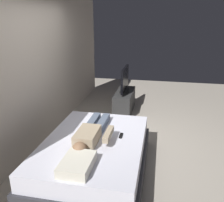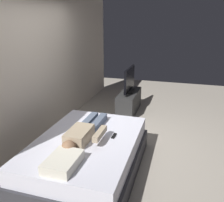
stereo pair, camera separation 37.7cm
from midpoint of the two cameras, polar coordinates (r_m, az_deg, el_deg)
name	(u,v)px [view 1 (the left image)]	position (r m, az deg, el deg)	size (l,w,h in m)	color
ground_plane	(122,149)	(4.25, -0.24, -11.44)	(10.00, 10.00, 0.00)	#ADA393
back_wall	(44,62)	(4.65, -18.22, 8.77)	(6.40, 0.10, 2.80)	beige
bed	(95,156)	(3.57, -7.31, -13.13)	(2.05, 1.45, 0.54)	#333338
pillow	(77,164)	(2.85, -12.25, -14.65)	(0.48, 0.34, 0.12)	silver
person	(91,133)	(3.44, -8.19, -7.71)	(1.26, 0.46, 0.18)	tan
remote	(121,136)	(3.49, -0.97, -8.35)	(0.15, 0.04, 0.02)	black
tv_stand	(124,102)	(5.79, 1.12, -0.16)	(1.10, 0.40, 0.50)	#2D2D2D
tv	(125,80)	(5.63, 1.16, 4.99)	(0.88, 0.20, 0.59)	black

